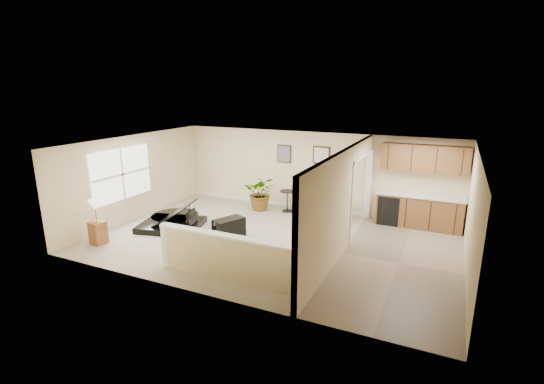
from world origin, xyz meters
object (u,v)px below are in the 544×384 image
at_px(piano_bench, 229,228).
at_px(loveseat, 321,203).
at_px(palm_plant, 261,193).
at_px(piano, 173,204).
at_px(lamp_stand, 97,225).
at_px(accent_table, 287,198).
at_px(small_plant, 345,214).

relative_size(piano_bench, loveseat, 0.44).
bearing_deg(palm_plant, loveseat, 11.38).
height_order(loveseat, palm_plant, palm_plant).
bearing_deg(piano, lamp_stand, -129.88).
relative_size(piano_bench, palm_plant, 0.66).
bearing_deg(palm_plant, piano_bench, -82.38).
distance_m(piano_bench, accent_table, 2.81).
relative_size(accent_table, lamp_stand, 0.59).
bearing_deg(loveseat, lamp_stand, -151.42).
distance_m(piano, piano_bench, 1.97).
bearing_deg(piano_bench, small_plant, 45.65).
bearing_deg(accent_table, piano, -132.88).
height_order(loveseat, lamp_stand, lamp_stand).
distance_m(accent_table, palm_plant, 0.86).
bearing_deg(piano_bench, lamp_stand, -148.89).
distance_m(loveseat, small_plant, 1.01).
bearing_deg(lamp_stand, piano_bench, 31.11).
bearing_deg(small_plant, accent_table, 171.61).
bearing_deg(small_plant, palm_plant, 177.82).
distance_m(accent_table, lamp_stand, 5.55).
height_order(accent_table, small_plant, accent_table).
height_order(piano_bench, small_plant, small_plant).
xyz_separation_m(loveseat, small_plant, (0.88, -0.49, -0.08)).
relative_size(piano, lamp_stand, 1.90).
xyz_separation_m(palm_plant, lamp_stand, (-2.47, -4.28, -0.06)).
relative_size(piano_bench, small_plant, 1.34).
bearing_deg(piano_bench, accent_table, 80.02).
distance_m(palm_plant, small_plant, 2.79).
xyz_separation_m(piano, piano_bench, (1.93, -0.16, -0.37)).
xyz_separation_m(loveseat, palm_plant, (-1.89, -0.38, 0.21)).
bearing_deg(piano, loveseat, 24.43).
distance_m(piano, palm_plant, 2.90).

